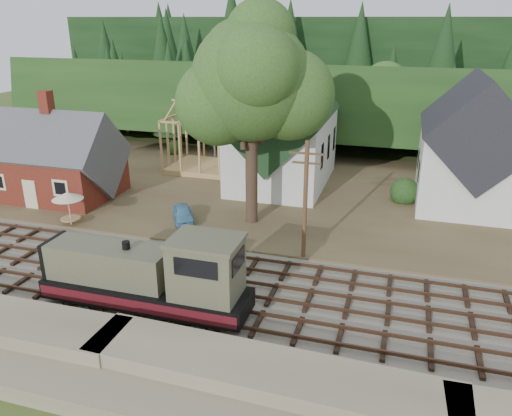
# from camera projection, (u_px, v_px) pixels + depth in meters

# --- Properties ---
(ground) EXTENTS (140.00, 140.00, 0.00)m
(ground) POSITION_uv_depth(u_px,v_px,m) (171.00, 283.00, 29.90)
(ground) COLOR #384C1E
(ground) RESTS_ON ground
(embankment) EXTENTS (64.00, 5.00, 1.60)m
(embankment) POSITION_uv_depth(u_px,v_px,m) (88.00, 373.00, 22.29)
(embankment) COLOR #7F7259
(embankment) RESTS_ON ground
(railroad_bed) EXTENTS (64.00, 11.00, 0.16)m
(railroad_bed) POSITION_uv_depth(u_px,v_px,m) (171.00, 282.00, 29.87)
(railroad_bed) COLOR #726B5B
(railroad_bed) RESTS_ON ground
(village_flat) EXTENTS (64.00, 26.00, 0.30)m
(village_flat) POSITION_uv_depth(u_px,v_px,m) (256.00, 188.00, 45.96)
(village_flat) COLOR brown
(village_flat) RESTS_ON ground
(hillside) EXTENTS (70.00, 28.96, 12.74)m
(hillside) POSITION_uv_depth(u_px,v_px,m) (307.00, 135.00, 67.49)
(hillside) COLOR #1E3F19
(hillside) RESTS_ON ground
(ridge) EXTENTS (80.00, 20.00, 12.00)m
(ridge) POSITION_uv_depth(u_px,v_px,m) (326.00, 115.00, 81.81)
(ridge) COLOR black
(ridge) RESTS_ON ground
(depot) EXTENTS (10.80, 7.41, 9.00)m
(depot) POSITION_uv_depth(u_px,v_px,m) (55.00, 163.00, 42.87)
(depot) COLOR #5D1A15
(depot) RESTS_ON village_flat
(church) EXTENTS (8.40, 15.17, 13.00)m
(church) POSITION_uv_depth(u_px,v_px,m) (283.00, 132.00, 45.13)
(church) COLOR silver
(church) RESTS_ON village_flat
(farmhouse) EXTENTS (8.40, 10.80, 10.60)m
(farmhouse) POSITION_uv_depth(u_px,v_px,m) (473.00, 150.00, 40.35)
(farmhouse) COLOR silver
(farmhouse) RESTS_ON village_flat
(timber_frame) EXTENTS (8.20, 6.20, 6.99)m
(timber_frame) POSITION_uv_depth(u_px,v_px,m) (211.00, 141.00, 50.03)
(timber_frame) COLOR tan
(timber_frame) RESTS_ON village_flat
(lattice_tower) EXTENTS (3.20, 3.20, 12.12)m
(lattice_tower) POSITION_uv_depth(u_px,v_px,m) (229.00, 66.00, 52.98)
(lattice_tower) COLOR silver
(lattice_tower) RESTS_ON village_flat
(big_tree) EXTENTS (10.90, 8.40, 14.70)m
(big_tree) POSITION_uv_depth(u_px,v_px,m) (254.00, 89.00, 34.69)
(big_tree) COLOR #38281E
(big_tree) RESTS_ON village_flat
(telegraph_pole_near) EXTENTS (2.20, 0.28, 8.00)m
(telegraph_pole_near) POSITION_uv_depth(u_px,v_px,m) (305.00, 199.00, 31.17)
(telegraph_pole_near) COLOR #4C331E
(telegraph_pole_near) RESTS_ON ground
(locomotive) EXTENTS (11.26, 2.82, 4.53)m
(locomotive) POSITION_uv_depth(u_px,v_px,m) (152.00, 277.00, 26.36)
(locomotive) COLOR black
(locomotive) RESTS_ON railroad_bed
(car_blue) EXTENTS (3.00, 3.75, 1.20)m
(car_blue) POSITION_uv_depth(u_px,v_px,m) (183.00, 214.00, 37.95)
(car_blue) COLOR #5EA0CA
(car_blue) RESTS_ON village_flat
(patio_set) EXTENTS (2.28, 2.28, 2.54)m
(patio_set) POSITION_uv_depth(u_px,v_px,m) (68.00, 197.00, 36.85)
(patio_set) COLOR silver
(patio_set) RESTS_ON village_flat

